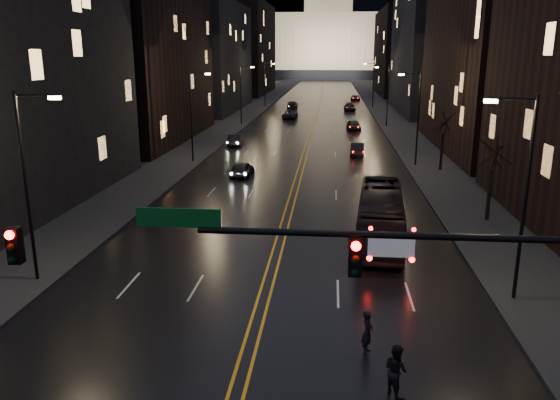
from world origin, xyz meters
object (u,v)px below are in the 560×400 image
(traffic_signal, at_px, (452,279))
(oncoming_car_b, at_px, (235,140))
(pedestrian_a, at_px, (367,332))
(bus, at_px, (380,216))
(oncoming_car_a, at_px, (242,169))
(receding_car_a, at_px, (357,149))
(pedestrian_b, at_px, (396,370))

(traffic_signal, bearing_deg, oncoming_car_b, 105.93)
(pedestrian_a, bearing_deg, oncoming_car_b, 32.39)
(bus, relative_size, oncoming_car_a, 2.57)
(oncoming_car_a, xyz_separation_m, receding_car_a, (10.64, 11.54, -0.02))
(bus, relative_size, pedestrian_a, 6.34)
(oncoming_car_a, bearing_deg, bus, 127.67)
(traffic_signal, relative_size, receding_car_a, 4.24)
(bus, xyz_separation_m, pedestrian_a, (-1.48, -12.76, -0.63))
(traffic_signal, bearing_deg, pedestrian_b, 108.79)
(oncoming_car_b, height_order, pedestrian_b, pedestrian_b)
(receding_car_a, bearing_deg, oncoming_car_b, 163.78)
(oncoming_car_b, relative_size, pedestrian_b, 2.45)
(traffic_signal, bearing_deg, receding_car_a, 90.32)
(receding_car_a, bearing_deg, pedestrian_b, -87.34)
(oncoming_car_a, distance_m, pedestrian_a, 30.34)
(oncoming_car_a, bearing_deg, receding_car_a, -128.75)
(bus, xyz_separation_m, pedestrian_b, (-0.74, -15.21, -0.59))
(receding_car_a, distance_m, pedestrian_a, 40.44)
(traffic_signal, xyz_separation_m, pedestrian_b, (-0.87, 2.55, -4.23))
(bus, distance_m, receding_car_a, 27.67)
(traffic_signal, xyz_separation_m, oncoming_car_b, (-14.41, 50.49, -4.40))
(traffic_signal, relative_size, pedestrian_b, 9.88)
(bus, distance_m, pedestrian_b, 15.24)
(traffic_signal, height_order, oncoming_car_b, traffic_signal)
(receding_car_a, bearing_deg, bus, -86.25)
(oncoming_car_b, distance_m, receding_car_a, 15.03)
(receding_car_a, bearing_deg, traffic_signal, -86.20)
(traffic_signal, relative_size, pedestrian_a, 10.46)
(receding_car_a, height_order, pedestrian_b, pedestrian_b)
(pedestrian_b, bearing_deg, traffic_signal, 164.39)
(bus, height_order, oncoming_car_b, bus)
(receding_car_a, bearing_deg, pedestrian_a, -88.43)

